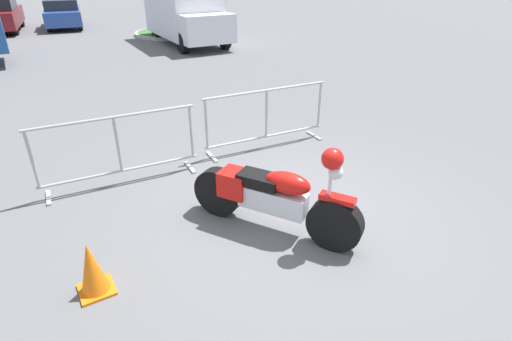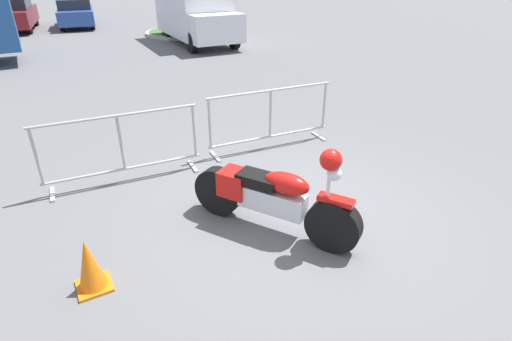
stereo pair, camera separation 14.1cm
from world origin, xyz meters
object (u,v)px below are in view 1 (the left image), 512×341
motorcycle (273,196)px  crowd_barrier_far (266,118)px  parked_car_blue (63,13)px  crowd_barrier_near (118,149)px  delivery_van (185,11)px  traffic_cone (92,269)px

motorcycle → crowd_barrier_far: (1.29, 2.17, 0.08)m
motorcycle → parked_car_blue: 19.93m
crowd_barrier_near → delivery_van: bearing=62.8°
crowd_barrier_near → crowd_barrier_far: size_ratio=1.00×
crowd_barrier_near → delivery_van: (5.37, 10.45, 0.69)m
parked_car_blue → delivery_van: bearing=-145.1°
delivery_van → crowd_barrier_far: bearing=-13.1°
motorcycle → crowd_barrier_far: bearing=118.1°
motorcycle → delivery_van: delivery_van is taller
crowd_barrier_near → parked_car_blue: size_ratio=0.55×
parked_car_blue → crowd_barrier_far: bearing=-168.8°
crowd_barrier_near → traffic_cone: size_ratio=3.96×
motorcycle → parked_car_blue: parked_car_blue is taller
motorcycle → traffic_cone: (-2.13, 0.03, -0.19)m
motorcycle → parked_car_blue: bearing=147.4°
crowd_barrier_far → parked_car_blue: bearing=92.7°
crowd_barrier_near → delivery_van: 11.77m
crowd_barrier_near → traffic_cone: (-0.84, -2.14, -0.27)m
crowd_barrier_near → delivery_van: delivery_van is taller
traffic_cone → crowd_barrier_near: bearing=68.5°
delivery_van → parked_car_blue: size_ratio=1.20×
motorcycle → crowd_barrier_near: size_ratio=0.85×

